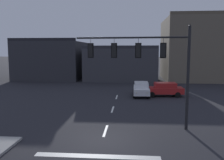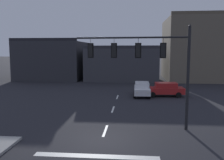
{
  "view_description": "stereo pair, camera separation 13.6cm",
  "coord_description": "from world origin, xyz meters",
  "views": [
    {
      "loc": [
        1.72,
        -13.77,
        5.31
      ],
      "look_at": [
        0.28,
        3.86,
        3.19
      ],
      "focal_mm": 39.43,
      "sensor_mm": 36.0,
      "label": 1
    },
    {
      "loc": [
        1.85,
        -13.76,
        5.31
      ],
      "look_at": [
        0.28,
        3.86,
        3.19
      ],
      "focal_mm": 39.43,
      "sensor_mm": 36.0,
      "label": 2
    }
  ],
  "objects": [
    {
      "name": "building_row",
      "position": [
        6.91,
        32.46,
        4.09
      ],
      "size": [
        51.95,
        13.5,
        11.49
      ],
      "color": "#2D2D33",
      "rests_on": "ground"
    },
    {
      "name": "stop_bar_paint",
      "position": [
        0.0,
        -2.0,
        0.0
      ],
      "size": [
        6.4,
        0.5,
        0.01
      ],
      "primitive_type": "cube",
      "color": "silver",
      "rests_on": "ground"
    },
    {
      "name": "lane_centreline",
      "position": [
        0.0,
        2.0,
        0.0
      ],
      "size": [
        0.16,
        26.4,
        0.01
      ],
      "color": "silver",
      "rests_on": "ground"
    },
    {
      "name": "ground_plane",
      "position": [
        0.0,
        0.0,
        0.0
      ],
      "size": [
        400.0,
        400.0,
        0.0
      ],
      "primitive_type": "plane",
      "color": "#232328"
    },
    {
      "name": "signal_mast_near_side",
      "position": [
        2.8,
        2.93,
        4.8
      ],
      "size": [
        7.65,
        0.86,
        6.98
      ],
      "color": "black",
      "rests_on": "ground"
    },
    {
      "name": "car_lot_nearside",
      "position": [
        5.49,
        14.98,
        0.86
      ],
      "size": [
        4.51,
        2.04,
        1.61
      ],
      "color": "#A81E1E",
      "rests_on": "ground"
    },
    {
      "name": "car_lot_middle",
      "position": [
        2.83,
        14.98,
        0.86
      ],
      "size": [
        1.95,
        4.47,
        1.61
      ],
      "color": "silver",
      "rests_on": "ground"
    }
  ]
}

